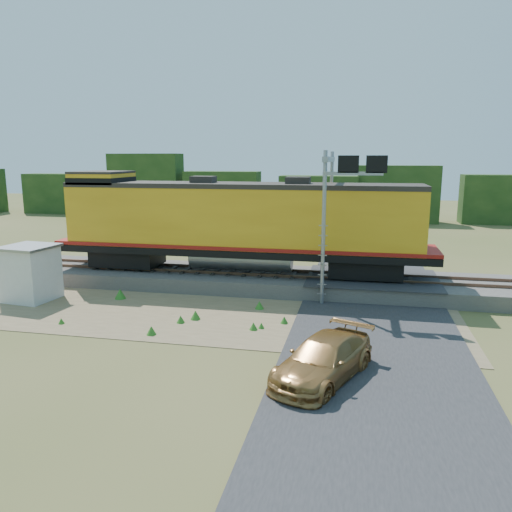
% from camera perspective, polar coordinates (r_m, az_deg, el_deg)
% --- Properties ---
extents(ground, '(140.00, 140.00, 0.00)m').
position_cam_1_polar(ground, '(23.19, -4.32, -7.13)').
color(ground, '#475123').
rests_on(ground, ground).
extents(ballast, '(70.00, 5.00, 0.80)m').
position_cam_1_polar(ballast, '(28.66, -1.01, -2.69)').
color(ballast, slate).
rests_on(ballast, ground).
extents(rails, '(70.00, 1.54, 0.16)m').
position_cam_1_polar(rails, '(28.55, -1.01, -1.76)').
color(rails, brown).
rests_on(rails, ballast).
extents(dirt_shoulder, '(26.00, 8.00, 0.03)m').
position_cam_1_polar(dirt_shoulder, '(24.24, -8.57, -6.37)').
color(dirt_shoulder, '#8C7754').
rests_on(dirt_shoulder, ground).
extents(road, '(7.00, 66.00, 0.86)m').
position_cam_1_polar(road, '(23.03, 13.33, -7.31)').
color(road, '#38383A').
rests_on(road, ground).
extents(tree_line_north, '(130.00, 3.00, 6.50)m').
position_cam_1_polar(tree_line_north, '(59.60, 5.88, 7.08)').
color(tree_line_north, '#1A3814').
rests_on(tree_line_north, ground).
extents(weed_clumps, '(15.00, 6.20, 0.56)m').
position_cam_1_polar(weed_clumps, '(24.45, -12.21, -6.39)').
color(weed_clumps, '#307521').
rests_on(weed_clumps, ground).
extents(locomotive, '(21.45, 3.27, 5.53)m').
position_cam_1_polar(locomotive, '(28.22, -2.39, 3.88)').
color(locomotive, black).
rests_on(locomotive, rails).
extents(shed, '(2.67, 2.67, 2.87)m').
position_cam_1_polar(shed, '(28.18, -24.37, -1.75)').
color(shed, silver).
rests_on(shed, ground).
extents(signal_gantry, '(3.02, 6.20, 7.62)m').
position_cam_1_polar(signal_gantry, '(26.53, 9.04, 7.60)').
color(signal_gantry, gray).
rests_on(signal_gantry, ground).
extents(car, '(3.69, 5.24, 1.41)m').
position_cam_1_polar(car, '(17.03, 7.71, -11.61)').
color(car, '#A7763D').
rests_on(car, ground).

